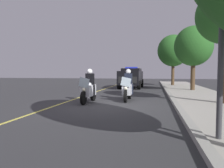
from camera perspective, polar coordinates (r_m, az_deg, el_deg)
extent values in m
plane|color=#333335|center=(9.67, -2.24, -5.97)|extent=(80.00, 80.00, 0.00)
cube|color=#9E9B93|center=(9.45, 17.37, -5.87)|extent=(48.00, 0.24, 0.15)
cube|color=#E0D14C|center=(10.41, -14.18, -5.38)|extent=(48.00, 0.12, 0.01)
cylinder|color=black|center=(10.03, -7.75, -3.81)|extent=(0.64, 0.13, 0.64)
cylinder|color=black|center=(11.44, -5.13, -2.92)|extent=(0.64, 0.15, 0.64)
cube|color=silver|center=(10.68, -6.40, -1.75)|extent=(1.21, 0.47, 0.56)
ellipsoid|color=silver|center=(10.61, -6.50, -0.16)|extent=(0.57, 0.33, 0.24)
cube|color=silver|center=(10.06, -7.59, 0.38)|extent=(0.07, 0.56, 0.53)
sphere|color=#F9F4CC|center=(10.03, -7.69, -1.52)|extent=(0.17, 0.17, 0.17)
sphere|color=red|center=(10.24, -8.17, 0.04)|extent=(0.09, 0.09, 0.09)
sphere|color=#1933F2|center=(10.13, -6.48, 0.01)|extent=(0.09, 0.09, 0.09)
cube|color=black|center=(10.87, -6.03, 1.29)|extent=(0.29, 0.41, 0.60)
cube|color=black|center=(10.78, -5.10, -1.70)|extent=(0.18, 0.14, 0.56)
cube|color=black|center=(10.91, -7.10, -1.65)|extent=(0.18, 0.14, 0.56)
sphere|color=white|center=(10.84, -6.07, 3.40)|extent=(0.28, 0.28, 0.28)
cylinder|color=black|center=(10.69, 3.70, -3.35)|extent=(0.64, 0.13, 0.64)
cylinder|color=black|center=(12.16, 4.80, -2.55)|extent=(0.64, 0.15, 0.64)
cube|color=silver|center=(11.38, 4.28, -1.44)|extent=(1.21, 0.47, 0.56)
ellipsoid|color=silver|center=(11.31, 4.25, 0.06)|extent=(0.57, 0.33, 0.24)
cube|color=silver|center=(10.73, 3.80, 0.58)|extent=(0.07, 0.56, 0.53)
sphere|color=#F9F4CC|center=(10.69, 3.74, -1.20)|extent=(0.17, 0.17, 0.17)
sphere|color=red|center=(10.89, 3.07, 0.25)|extent=(0.09, 0.09, 0.09)
sphere|color=#1933F2|center=(10.84, 4.74, 0.23)|extent=(0.09, 0.09, 0.09)
cube|color=black|center=(11.57, 4.46, 1.42)|extent=(0.29, 0.41, 0.60)
cube|color=black|center=(11.52, 5.39, -1.38)|extent=(0.18, 0.14, 0.56)
cube|color=black|center=(11.58, 3.42, -1.35)|extent=(0.18, 0.14, 0.56)
sphere|color=white|center=(11.55, 4.45, 3.40)|extent=(0.28, 0.28, 0.28)
cube|color=black|center=(20.44, 5.25, 1.77)|extent=(4.94, 2.01, 1.24)
cube|color=black|center=(20.73, 5.36, 3.72)|extent=(2.44, 1.80, 0.36)
cube|color=#2633D8|center=(20.54, 5.30, 4.45)|extent=(0.31, 1.21, 0.14)
cube|color=black|center=(18.07, 4.26, 1.13)|extent=(0.16, 1.62, 0.56)
cylinder|color=black|center=(18.83, 7.35, -0.26)|extent=(0.81, 0.30, 0.80)
cylinder|color=black|center=(19.08, 1.96, -0.19)|extent=(0.81, 0.30, 0.80)
cylinder|color=black|center=(21.91, 8.10, 0.23)|extent=(0.81, 0.30, 0.80)
cylinder|color=black|center=(22.13, 3.44, 0.28)|extent=(0.81, 0.30, 0.80)
cylinder|color=#38383D|center=(5.12, 27.59, 10.81)|extent=(0.12, 0.12, 4.31)
cylinder|color=#4C3823|center=(18.24, 21.10, 2.17)|extent=(0.35, 0.35, 2.34)
ellipsoid|color=#286023|center=(18.36, 21.25, 9.62)|extent=(3.03, 3.03, 3.22)
cylinder|color=#4C3823|center=(24.32, 16.20, 2.61)|extent=(0.34, 0.34, 2.45)
ellipsoid|color=#286023|center=(24.44, 16.30, 8.71)|extent=(3.42, 3.42, 3.49)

